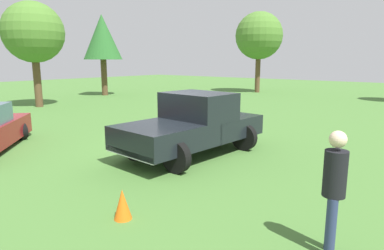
# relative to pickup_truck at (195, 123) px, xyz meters

# --- Properties ---
(ground_plane) EXTENTS (80.00, 80.00, 0.00)m
(ground_plane) POSITION_rel_pickup_truck_xyz_m (-0.91, -0.07, -0.96)
(ground_plane) COLOR #477533
(pickup_truck) EXTENTS (2.69, 4.76, 1.83)m
(pickup_truck) POSITION_rel_pickup_truck_xyz_m (0.00, 0.00, 0.00)
(pickup_truck) COLOR black
(pickup_truck) RESTS_ON ground_plane
(person_bystander) EXTENTS (0.40, 0.40, 1.83)m
(person_bystander) POSITION_rel_pickup_truck_xyz_m (4.83, -2.91, 0.09)
(person_bystander) COLOR navy
(person_bystander) RESTS_ON ground_plane
(tree_back_left) EXTENTS (3.51, 3.51, 6.12)m
(tree_back_left) POSITION_rel_pickup_truck_xyz_m (-13.82, 2.24, 3.38)
(tree_back_left) COLOR brown
(tree_back_left) RESTS_ON ground_plane
(tree_far_center) EXTENTS (2.99, 2.99, 6.28)m
(tree_far_center) POSITION_rel_pickup_truck_xyz_m (-16.41, 8.98, 3.54)
(tree_far_center) COLOR brown
(tree_far_center) RESTS_ON ground_plane
(tree_side) EXTENTS (4.00, 4.00, 6.83)m
(tree_side) POSITION_rel_pickup_truck_xyz_m (-8.07, 18.92, 3.84)
(tree_side) COLOR brown
(tree_side) RESTS_ON ground_plane
(traffic_cone) EXTENTS (0.32, 0.32, 0.55)m
(traffic_cone) POSITION_rel_pickup_truck_xyz_m (1.64, -4.11, -0.68)
(traffic_cone) COLOR orange
(traffic_cone) RESTS_ON ground_plane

